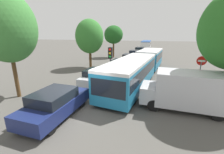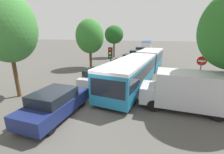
{
  "view_description": "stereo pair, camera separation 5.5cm",
  "coord_description": "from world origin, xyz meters",
  "views": [
    {
      "loc": [
        3.88,
        -7.08,
        4.41
      ],
      "look_at": [
        0.2,
        3.5,
        1.2
      ],
      "focal_mm": 24.0,
      "sensor_mm": 36.0,
      "label": 1
    },
    {
      "loc": [
        3.93,
        -7.07,
        4.41
      ],
      "look_at": [
        0.2,
        3.5,
        1.2
      ],
      "focal_mm": 24.0,
      "sensor_mm": 36.0,
      "label": 2
    }
  ],
  "objects": [
    {
      "name": "ground_plane",
      "position": [
        0.0,
        0.0,
        0.0
      ],
      "size": [
        200.0,
        200.0,
        0.0
      ],
      "primitive_type": "plane",
      "color": "#4F4C47"
    },
    {
      "name": "articulated_bus",
      "position": [
        1.72,
        8.3,
        1.4
      ],
      "size": [
        3.76,
        16.5,
        2.43
      ],
      "rotation": [
        0.0,
        0.0,
        -1.65
      ],
      "color": "teal",
      "rests_on": "ground"
    },
    {
      "name": "city_bus_rear",
      "position": [
        -1.65,
        41.28,
        1.41
      ],
      "size": [
        3.26,
        11.51,
        2.45
      ],
      "rotation": [
        0.0,
        0.0,
        1.64
      ],
      "color": "silver",
      "rests_on": "ground"
    },
    {
      "name": "queued_car_navy",
      "position": [
        -1.5,
        -1.06,
        0.77
      ],
      "size": [
        1.92,
        4.4,
        1.52
      ],
      "rotation": [
        0.0,
        0.0,
        1.59
      ],
      "color": "navy",
      "rests_on": "ground"
    },
    {
      "name": "queued_car_silver",
      "position": [
        -1.85,
        4.84,
        0.7
      ],
      "size": [
        1.75,
        4.02,
        1.39
      ],
      "rotation": [
        0.0,
        0.0,
        1.59
      ],
      "color": "#B7BABF",
      "rests_on": "ground"
    },
    {
      "name": "queued_car_tan",
      "position": [
        -1.41,
        10.95,
        0.69
      ],
      "size": [
        1.71,
        3.92,
        1.35
      ],
      "rotation": [
        0.0,
        0.0,
        1.59
      ],
      "color": "tan",
      "rests_on": "ground"
    },
    {
      "name": "queued_car_black",
      "position": [
        -1.47,
        16.43,
        0.7
      ],
      "size": [
        1.76,
        4.02,
        1.39
      ],
      "rotation": [
        0.0,
        0.0,
        1.59
      ],
      "color": "black",
      "rests_on": "ground"
    },
    {
      "name": "queued_car_blue",
      "position": [
        -1.76,
        22.5,
        0.71
      ],
      "size": [
        1.76,
        4.04,
        1.39
      ],
      "rotation": [
        0.0,
        0.0,
        1.59
      ],
      "color": "#284799",
      "rests_on": "ground"
    },
    {
      "name": "queued_car_green",
      "position": [
        -1.67,
        28.63,
        0.77
      ],
      "size": [
        1.93,
        4.42,
        1.53
      ],
      "rotation": [
        0.0,
        0.0,
        1.59
      ],
      "color": "#236638",
      "rests_on": "ground"
    },
    {
      "name": "white_van",
      "position": [
        5.41,
        2.19,
        1.24
      ],
      "size": [
        5.02,
        2.04,
        2.31
      ],
      "rotation": [
        0.0,
        0.0,
        3.15
      ],
      "color": "#B7BABF",
      "rests_on": "ground"
    },
    {
      "name": "traffic_light",
      "position": [
        -0.24,
        4.36,
        2.5
      ],
      "size": [
        0.32,
        0.36,
        3.4
      ],
      "rotation": [
        0.0,
        0.0,
        -1.56
      ],
      "color": "#56595E",
      "rests_on": "ground"
    },
    {
      "name": "no_entry_sign",
      "position": [
        6.61,
        5.74,
        1.88
      ],
      "size": [
        0.7,
        0.08,
        2.82
      ],
      "rotation": [
        0.0,
        0.0,
        -1.57
      ],
      "color": "#56595E",
      "rests_on": "ground"
    },
    {
      "name": "tree_left_near",
      "position": [
        -5.9,
        0.29,
        4.71
      ],
      "size": [
        3.69,
        3.69,
        7.12
      ],
      "color": "#51381E",
      "rests_on": "ground"
    },
    {
      "name": "tree_left_mid",
      "position": [
        -5.48,
        10.94,
        4.11
      ],
      "size": [
        3.64,
        3.64,
        6.3
      ],
      "color": "#51381E",
      "rests_on": "ground"
    },
    {
      "name": "tree_left_far",
      "position": [
        -5.65,
        20.95,
        4.22
      ],
      "size": [
        3.55,
        3.55,
        6.03
      ],
      "color": "#51381E",
      "rests_on": "ground"
    }
  ]
}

